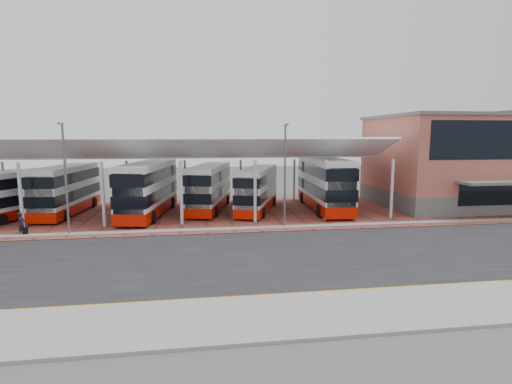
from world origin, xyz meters
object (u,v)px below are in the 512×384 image
bus_4 (257,190)px  pedestrian (21,224)px  bus_0 (23,194)px  terminal (468,160)px  bus_1 (67,190)px  bus_2 (149,189)px  bus_5 (324,184)px  bus_3 (210,188)px

bus_4 → pedestrian: bus_4 is taller
bus_4 → bus_0: bearing=-161.3°
terminal → bus_1: bearing=178.9°
bus_4 → pedestrian: bearing=-140.2°
bus_2 → bus_5: bus_5 is taller
bus_1 → pedestrian: size_ratio=6.51×
bus_0 → bus_5: size_ratio=0.82×
bus_3 → bus_4: 4.62m
bus_1 → bus_5: (24.09, -1.18, 0.30)m
bus_0 → bus_1: (3.30, 1.06, 0.13)m
pedestrian → bus_5: bearing=-66.9°
bus_1 → bus_2: 7.73m
terminal → bus_0: bearing=-179.6°
bus_5 → pedestrian: bearing=-160.8°
bus_0 → pedestrian: 7.56m
bus_1 → bus_2: size_ratio=0.92×
terminal → pedestrian: 41.15m
bus_2 → bus_4: bus_2 is taller
terminal → pedestrian: terminal is taller
bus_1 → bus_4: size_ratio=1.07×
bus_4 → bus_2: bearing=-157.9°
bus_3 → bus_0: bearing=-163.3°
bus_5 → pedestrian: 25.82m
bus_2 → bus_1: bearing=175.8°
bus_1 → bus_5: bearing=2.4°
bus_0 → bus_5: (27.39, -0.12, 0.43)m
bus_2 → bus_3: 5.78m
bus_0 → bus_3: bus_3 is taller
bus_0 → bus_4: (20.78, -0.23, -0.01)m
terminal → pedestrian: bearing=-169.7°
bus_3 → bus_5: (11.06, -1.11, 0.33)m
bus_5 → bus_4: bearing=-175.3°
terminal → bus_4: size_ratio=1.81×
bus_4 → pedestrian: size_ratio=6.10×
bus_3 → pedestrian: 15.99m
terminal → bus_2: (-32.06, -0.99, -2.24)m
bus_1 → bus_4: bearing=1.0°
pedestrian → bus_3: bearing=-52.3°
bus_0 → bus_2: 10.84m
terminal → bus_3: size_ratio=1.70×
pedestrian → terminal: bearing=-72.2°
bus_3 → pedestrian: size_ratio=6.47×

